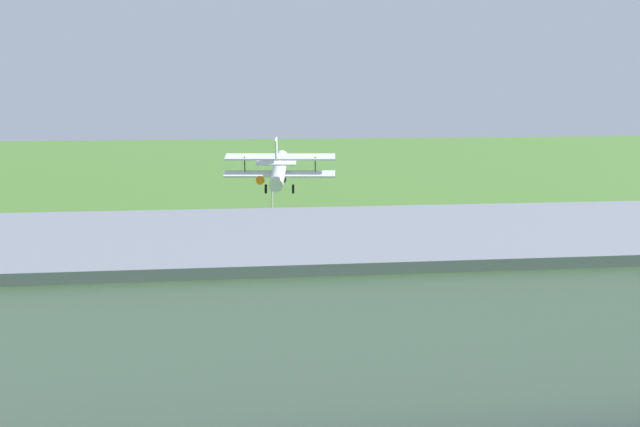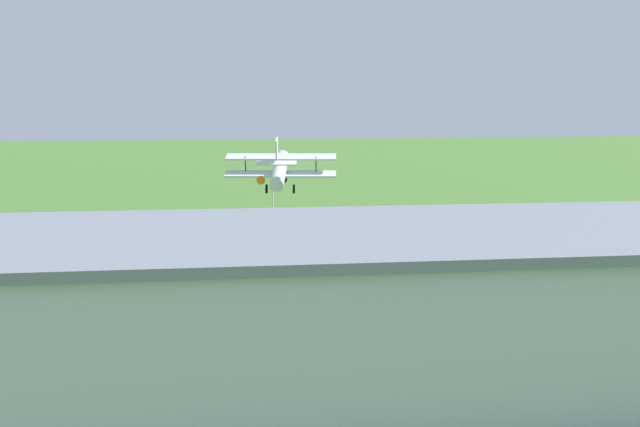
{
  "view_description": "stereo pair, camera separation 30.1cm",
  "coord_description": "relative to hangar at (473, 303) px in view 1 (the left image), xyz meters",
  "views": [
    {
      "loc": [
        15.82,
        65.29,
        10.55
      ],
      "look_at": [
        4.05,
        11.48,
        3.95
      ],
      "focal_mm": 52.18,
      "sensor_mm": 36.0,
      "label": 1
    },
    {
      "loc": [
        15.53,
        65.35,
        10.55
      ],
      "look_at": [
        4.05,
        11.48,
        3.95
      ],
      "focal_mm": 52.18,
      "sensor_mm": 36.0,
      "label": 2
    }
  ],
  "objects": [
    {
      "name": "windsock",
      "position": [
        3.38,
        -29.88,
        1.98
      ],
      "size": [
        1.24,
        1.42,
        5.62
      ],
      "color": "silver",
      "rests_on": "ground_plane"
    },
    {
      "name": "person_walking_on_apron",
      "position": [
        16.28,
        -15.44,
        -2.17
      ],
      "size": [
        0.5,
        0.5,
        1.63
      ],
      "color": "beige",
      "rests_on": "ground_plane"
    },
    {
      "name": "ground_plane",
      "position": [
        -2.74,
        -32.7,
        -2.97
      ],
      "size": [
        400.0,
        400.0,
        0.0
      ],
      "primitive_type": "plane",
      "color": "#3D6628"
    },
    {
      "name": "hangar",
      "position": [
        0.0,
        0.0,
        0.0
      ],
      "size": [
        39.6,
        16.31,
        5.93
      ],
      "color": "#B7BCC6",
      "rests_on": "ground_plane"
    },
    {
      "name": "person_by_parked_cars",
      "position": [
        -12.71,
        -16.87,
        -2.12
      ],
      "size": [
        0.48,
        0.48,
        1.7
      ],
      "color": "navy",
      "rests_on": "ground_plane"
    },
    {
      "name": "biplane",
      "position": [
        2.1,
        -30.81,
        2.98
      ],
      "size": [
        8.03,
        7.94,
        4.05
      ],
      "color": "silver"
    }
  ]
}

